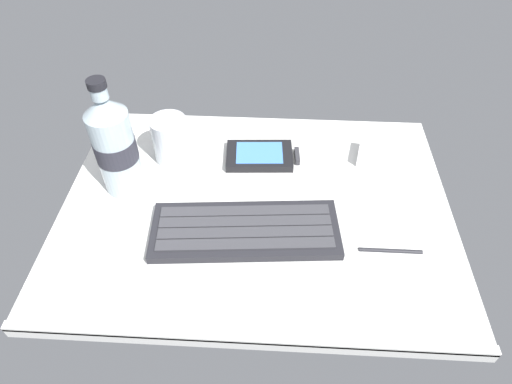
{
  "coord_description": "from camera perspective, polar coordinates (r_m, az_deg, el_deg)",
  "views": [
    {
      "loc": [
        2.68,
        -49.13,
        53.69
      ],
      "look_at": [
        0.0,
        0.0,
        3.0
      ],
      "focal_mm": 30.82,
      "sensor_mm": 36.0,
      "label": 1
    }
  ],
  "objects": [
    {
      "name": "keyboard",
      "position": [
        0.68,
        -1.4,
        -4.95
      ],
      "size": [
        29.76,
        13.21,
        1.7
      ],
      "color": "#232328",
      "rests_on": "ground_plane"
    },
    {
      "name": "ground_plane",
      "position": [
        0.73,
        -0.01,
        -2.3
      ],
      "size": [
        64.0,
        48.0,
        2.8
      ],
      "color": "silver"
    },
    {
      "name": "charger_block",
      "position": [
        0.83,
        15.52,
        4.64
      ],
      "size": [
        8.04,
        6.97,
        2.4
      ],
      "primitive_type": "cube",
      "rotation": [
        0.0,
        0.0,
        -0.22
      ],
      "color": "white",
      "rests_on": "ground_plane"
    },
    {
      "name": "juice_cup",
      "position": [
        0.8,
        -11.0,
        6.52
      ],
      "size": [
        6.4,
        6.4,
        8.5
      ],
      "color": "silver",
      "rests_on": "ground_plane"
    },
    {
      "name": "water_bottle",
      "position": [
        0.73,
        -17.87,
        5.79
      ],
      "size": [
        6.73,
        6.73,
        20.8
      ],
      "color": "silver",
      "rests_on": "ground_plane"
    },
    {
      "name": "stylus_pen",
      "position": [
        0.7,
        17.1,
        -7.16
      ],
      "size": [
        9.5,
        0.71,
        0.7
      ],
      "primitive_type": "cylinder",
      "rotation": [
        0.0,
        1.57,
        0.0
      ],
      "color": "#26262B",
      "rests_on": "ground_plane"
    },
    {
      "name": "handheld_device",
      "position": [
        0.81,
        0.92,
        4.73
      ],
      "size": [
        13.11,
        8.28,
        1.5
      ],
      "color": "black",
      "rests_on": "ground_plane"
    }
  ]
}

